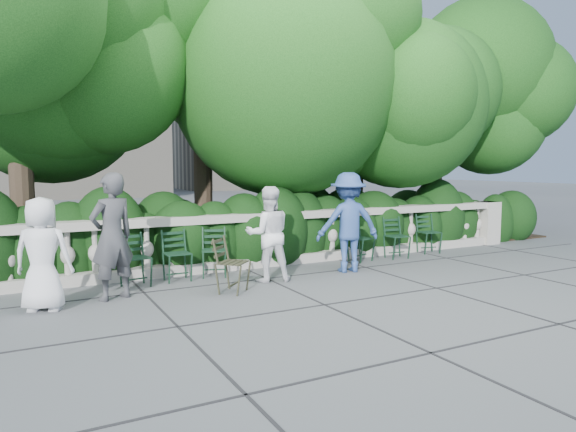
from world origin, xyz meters
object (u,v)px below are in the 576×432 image
person_casual_man (268,234)px  chair_e (401,259)px  chair_f (432,254)px  person_businessman (42,254)px  chair_a (180,283)px  person_woman_grey (112,236)px  person_older_blue (348,222)px  chair_c (214,278)px  chair_d (366,262)px  chair_weathered (242,293)px  chair_b (140,288)px

person_casual_man → chair_e: bearing=-157.6°
chair_f → person_businessman: bearing=-163.5°
chair_a → person_woman_grey: size_ratio=0.47×
chair_f → person_older_blue: 2.79m
chair_c → person_woman_grey: (-1.69, -0.58, 0.88)m
chair_d → person_woman_grey: (-4.76, -0.57, 0.88)m
person_woman_grey → person_older_blue: 3.96m
chair_weathered → person_businessman: (-2.60, 0.38, 0.73)m
chair_a → chair_b: 0.66m
chair_b → chair_e: bearing=-9.3°
chair_e → chair_c: bearing=-176.2°
chair_c → person_older_blue: bearing=5.5°
chair_a → chair_e: (4.44, -0.06, 0.00)m
person_woman_grey → chair_a: bearing=-175.3°
chair_f → person_woman_grey: (-6.54, -0.65, 0.88)m
chair_b → person_businessman: 1.64m
chair_c → person_businessman: (-2.57, -0.75, 0.73)m
chair_weathered → chair_a: bearing=74.3°
chair_e → chair_f: 1.01m
chair_c → person_businessman: 2.78m
chair_e → person_casual_man: 3.26m
chair_b → chair_e: same height
chair_a → person_casual_man: (1.30, -0.53, 0.77)m
chair_e → chair_a: bearing=-175.5°
chair_d → chair_e: 0.78m
chair_d → person_casual_man: size_ratio=0.55×
chair_weathered → chair_c: bearing=46.4°
chair_e → person_woman_grey: person_woman_grey is taller
chair_e → person_businessman: person_businessman is taller
chair_b → chair_c: bearing=-4.0°
chair_d → chair_weathered: same height
chair_b → chair_f: 6.09m
person_businessman → person_casual_man: 3.29m
chair_d → person_older_blue: size_ratio=0.48×
chair_c → person_woman_grey: 1.99m
chair_c → chair_e: (3.86, -0.10, 0.00)m
chair_weathered → person_casual_man: (0.69, 0.56, 0.77)m
person_casual_man → person_woman_grey: bearing=14.3°
chair_c → person_older_blue: (2.27, -0.55, 0.87)m
chair_d → person_woman_grey: person_woman_grey is taller
chair_c → person_older_blue: 2.50m
person_woman_grey → person_casual_man: size_ratio=1.16×
chair_weathered → person_businessman: size_ratio=0.57×
chair_weathered → person_casual_man: person_casual_man is taller
chair_b → chair_f: same height
chair_b → chair_f: bearing=-7.8°
person_casual_man → person_businessman: bearing=17.1°
chair_b → person_woman_grey: person_woman_grey is taller
chair_a → person_woman_grey: bearing=-154.1°
chair_f → person_casual_man: (-4.13, -0.64, 0.77)m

